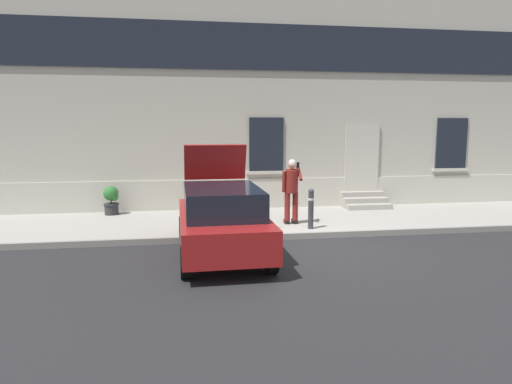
# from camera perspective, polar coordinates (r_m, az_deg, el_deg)

# --- Properties ---
(ground_plane) EXTENTS (80.00, 80.00, 0.00)m
(ground_plane) POSITION_cam_1_polar(r_m,az_deg,el_deg) (10.51, 6.88, -7.05)
(ground_plane) COLOR #232326
(sidewalk) EXTENTS (24.00, 3.60, 0.15)m
(sidewalk) POSITION_cam_1_polar(r_m,az_deg,el_deg) (13.14, 3.59, -3.60)
(sidewalk) COLOR #99968E
(sidewalk) RESTS_ON ground
(curb_edge) EXTENTS (24.00, 0.12, 0.15)m
(curb_edge) POSITION_cam_1_polar(r_m,az_deg,el_deg) (11.37, 5.60, -5.47)
(curb_edge) COLOR gray
(curb_edge) RESTS_ON ground
(building_facade) EXTENTS (24.00, 1.52, 7.50)m
(building_facade) POSITION_cam_1_polar(r_m,az_deg,el_deg) (15.34, 1.71, 11.80)
(building_facade) COLOR #B2AD9E
(building_facade) RESTS_ON ground
(entrance_stoop) EXTENTS (1.47, 0.96, 0.48)m
(entrance_stoop) POSITION_cam_1_polar(r_m,az_deg,el_deg) (15.31, 13.38, -1.14)
(entrance_stoop) COLOR #9E998E
(entrance_stoop) RESTS_ON sidewalk
(hatchback_car_red) EXTENTS (1.86, 4.10, 2.34)m
(hatchback_car_red) POSITION_cam_1_polar(r_m,az_deg,el_deg) (9.75, -4.33, -3.38)
(hatchback_car_red) COLOR maroon
(hatchback_car_red) RESTS_ON ground
(bollard_near_person) EXTENTS (0.15, 0.15, 1.04)m
(bollard_near_person) POSITION_cam_1_polar(r_m,az_deg,el_deg) (11.72, 6.90, -1.90)
(bollard_near_person) COLOR #333338
(bollard_near_person) RESTS_ON sidewalk
(person_on_phone) EXTENTS (0.51, 0.47, 1.75)m
(person_on_phone) POSITION_cam_1_polar(r_m,az_deg,el_deg) (12.19, 4.49, 0.61)
(person_on_phone) COLOR maroon
(person_on_phone) RESTS_ON sidewalk
(planter_charcoal) EXTENTS (0.44, 0.44, 0.86)m
(planter_charcoal) POSITION_cam_1_polar(r_m,az_deg,el_deg) (14.23, -17.67, -0.90)
(planter_charcoal) COLOR #2D2D30
(planter_charcoal) RESTS_ON sidewalk
(planter_terracotta) EXTENTS (0.44, 0.44, 0.86)m
(planter_terracotta) POSITION_cam_1_polar(r_m,az_deg,el_deg) (14.14, -7.31, -0.64)
(planter_terracotta) COLOR #B25B38
(planter_terracotta) RESTS_ON sidewalk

